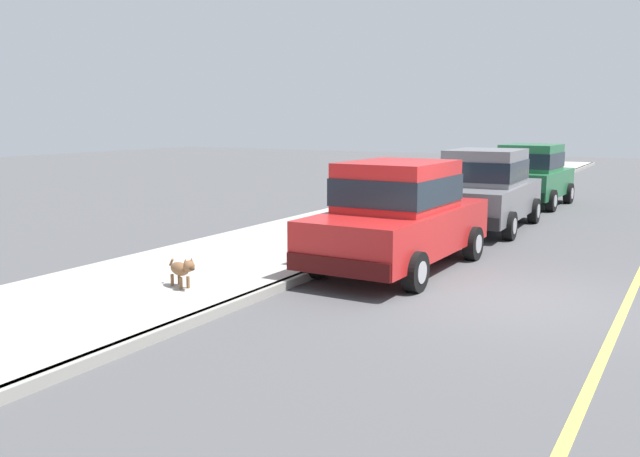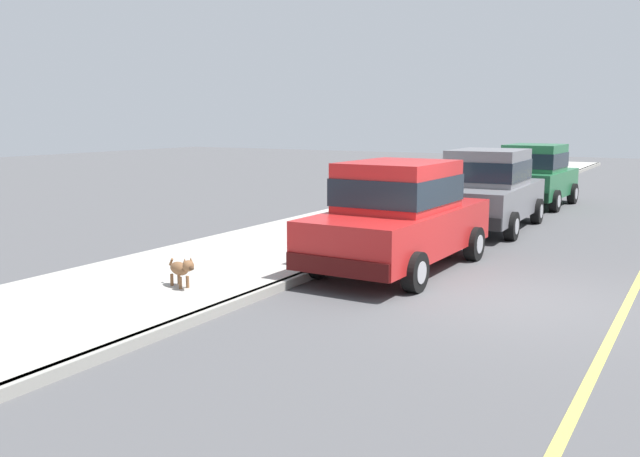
{
  "view_description": "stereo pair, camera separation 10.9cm",
  "coord_description": "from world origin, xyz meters",
  "px_view_note": "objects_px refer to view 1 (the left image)",
  "views": [
    {
      "loc": [
        2.44,
        -9.95,
        2.66
      ],
      "look_at": [
        -3.06,
        -0.24,
        0.85
      ],
      "focal_mm": 38.26,
      "sensor_mm": 36.0,
      "label": 1
    },
    {
      "loc": [
        2.53,
        -9.9,
        2.66
      ],
      "look_at": [
        -3.06,
        -0.24,
        0.85
      ],
      "focal_mm": 38.26,
      "sensor_mm": 36.0,
      "label": 2
    }
  ],
  "objects_px": {
    "car_red_sedan": "(399,214)",
    "fire_hydrant": "(330,235)",
    "dog_brown": "(182,269)",
    "car_grey_sedan": "(486,188)",
    "car_green_hatchback": "(532,174)"
  },
  "relations": [
    {
      "from": "dog_brown",
      "to": "fire_hydrant",
      "type": "relative_size",
      "value": 1.0
    },
    {
      "from": "car_grey_sedan",
      "to": "car_green_hatchback",
      "type": "xyz_separation_m",
      "value": [
        -0.0,
        4.98,
        -0.01
      ]
    },
    {
      "from": "car_grey_sedan",
      "to": "dog_brown",
      "type": "relative_size",
      "value": 6.43
    },
    {
      "from": "car_red_sedan",
      "to": "fire_hydrant",
      "type": "xyz_separation_m",
      "value": [
        -1.44,
        0.12,
        -0.51
      ]
    },
    {
      "from": "car_red_sedan",
      "to": "car_grey_sedan",
      "type": "distance_m",
      "value": 5.23
    },
    {
      "from": "fire_hydrant",
      "to": "car_green_hatchback",
      "type": "bearing_deg",
      "value": 81.6
    },
    {
      "from": "car_grey_sedan",
      "to": "dog_brown",
      "type": "xyz_separation_m",
      "value": [
        -2.12,
        -8.61,
        -0.55
      ]
    },
    {
      "from": "car_green_hatchback",
      "to": "fire_hydrant",
      "type": "height_order",
      "value": "car_green_hatchback"
    },
    {
      "from": "fire_hydrant",
      "to": "dog_brown",
      "type": "bearing_deg",
      "value": -100.19
    },
    {
      "from": "dog_brown",
      "to": "fire_hydrant",
      "type": "xyz_separation_m",
      "value": [
        0.63,
        3.49,
        0.05
      ]
    },
    {
      "from": "car_green_hatchback",
      "to": "dog_brown",
      "type": "distance_m",
      "value": 13.76
    },
    {
      "from": "car_red_sedan",
      "to": "dog_brown",
      "type": "bearing_deg",
      "value": -121.5
    },
    {
      "from": "car_grey_sedan",
      "to": "dog_brown",
      "type": "height_order",
      "value": "car_grey_sedan"
    },
    {
      "from": "car_green_hatchback",
      "to": "car_red_sedan",
      "type": "bearing_deg",
      "value": -90.27
    },
    {
      "from": "car_grey_sedan",
      "to": "car_red_sedan",
      "type": "bearing_deg",
      "value": -90.58
    }
  ]
}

